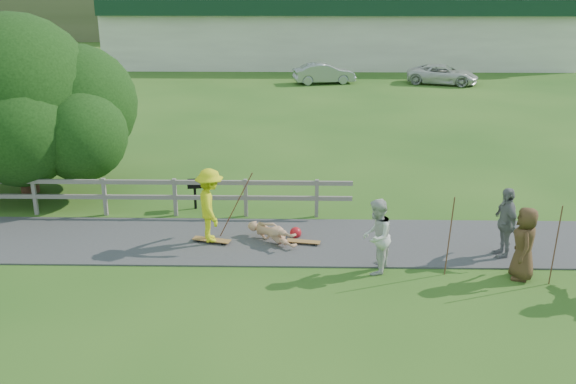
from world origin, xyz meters
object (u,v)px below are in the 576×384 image
object	(u,v)px
skater_rider	(210,209)
bbq	(195,194)
car_silver	(324,73)
tree	(22,127)
skater_fallen	(272,233)
spectator_a	(376,237)
car_white	(443,74)
spectator_b	(505,223)
spectator_c	(524,243)

from	to	relation	value
skater_rider	bbq	bearing A→B (deg)	1.68
car_silver	tree	size ratio (longest dim) A/B	0.49
skater_fallen	spectator_a	xyz separation A→B (m)	(2.46, -1.60, 0.61)
spectator_a	car_white	xyz separation A→B (m)	(6.81, 25.60, -0.30)
skater_fallen	car_white	distance (m)	25.73
spectator_a	spectator_b	xyz separation A→B (m)	(3.19, 0.91, -0.00)
spectator_a	bbq	distance (m)	6.30
bbq	skater_fallen	bearing A→B (deg)	-54.80
spectator_b	spectator_c	distance (m)	1.15
spectator_c	tree	distance (m)	14.70
skater_fallen	bbq	bearing A→B (deg)	86.51
spectator_a	tree	distance (m)	11.64
spectator_c	skater_fallen	bearing A→B (deg)	-96.03
spectator_b	car_white	world-z (taller)	spectator_b
skater_rider	bbq	distance (m)	2.69
spectator_b	spectator_a	bearing A→B (deg)	-80.72
skater_rider	spectator_c	distance (m)	7.50
spectator_c	car_white	distance (m)	26.08
spectator_b	car_white	xyz separation A→B (m)	(3.62, 24.69, -0.30)
skater_fallen	car_silver	size ratio (longest dim) A/B	0.42
skater_rider	spectator_c	xyz separation A→B (m)	(7.28, -1.77, -0.09)
spectator_a	tree	world-z (taller)	tree
car_silver	tree	distance (m)	22.59
spectator_a	bbq	bearing A→B (deg)	-111.04
car_white	tree	distance (m)	26.47
spectator_a	bbq	world-z (taller)	spectator_a
bbq	spectator_c	bearing A→B (deg)	-36.55
car_white	skater_fallen	bearing A→B (deg)	175.51
skater_rider	car_silver	size ratio (longest dim) A/B	0.51
spectator_c	tree	bearing A→B (deg)	-100.94
car_white	car_silver	bearing A→B (deg)	106.06
spectator_c	car_silver	world-z (taller)	spectator_c
skater_fallen	spectator_b	xyz separation A→B (m)	(5.65, -0.69, 0.60)
spectator_b	tree	xyz separation A→B (m)	(-13.43, 4.49, 1.20)
spectator_a	car_silver	distance (m)	25.67
spectator_b	car_white	distance (m)	24.95
skater_rider	spectator_b	bearing A→B (deg)	-111.04
skater_rider	tree	world-z (taller)	tree
spectator_b	bbq	distance (m)	8.61
spectator_c	car_silver	xyz separation A→B (m)	(-3.64, 25.91, -0.24)
spectator_b	tree	size ratio (longest dim) A/B	0.23
spectator_c	car_silver	bearing A→B (deg)	-160.29
skater_rider	spectator_b	distance (m)	7.22
spectator_c	car_white	size ratio (longest dim) A/B	0.41
spectator_b	tree	world-z (taller)	tree
tree	skater_rider	bearing A→B (deg)	-31.83
spectator_a	tree	xyz separation A→B (m)	(-10.24, 5.40, 1.20)
spectator_c	bbq	bearing A→B (deg)	-106.21
car_silver	tree	xyz separation A→B (m)	(-9.88, -20.26, 1.48)
spectator_a	spectator_c	xyz separation A→B (m)	(3.28, -0.24, -0.04)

